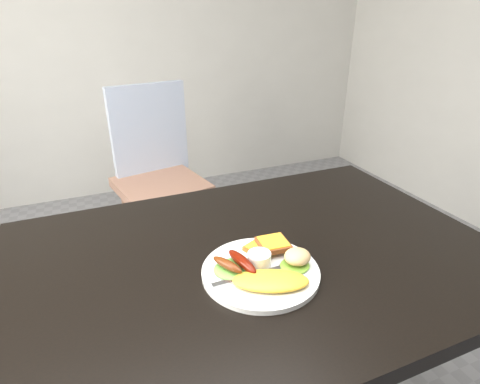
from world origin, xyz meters
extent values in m
cube|color=silver|center=(0.00, 2.25, 1.35)|extent=(4.00, 0.04, 2.70)
cube|color=black|center=(0.00, 0.00, 0.73)|extent=(1.20, 0.80, 0.04)
cube|color=#9D6F59|center=(-0.02, 1.17, 0.45)|extent=(0.51, 0.51, 0.05)
imported|color=navy|center=(-0.18, 0.64, 0.79)|extent=(0.63, 0.48, 1.58)
cylinder|color=white|center=(-0.02, -0.08, 0.76)|extent=(0.26, 0.26, 0.01)
ellipsoid|color=green|center=(-0.08, -0.06, 0.77)|extent=(0.10, 0.09, 0.01)
ellipsoid|color=#5B981F|center=(0.05, -0.11, 0.77)|extent=(0.09, 0.09, 0.01)
ellipsoid|color=yellow|center=(-0.03, -0.14, 0.77)|extent=(0.18, 0.13, 0.02)
ellipsoid|color=#5F3411|center=(-0.10, -0.07, 0.78)|extent=(0.06, 0.08, 0.02)
ellipsoid|color=#5F1204|center=(-0.06, -0.07, 0.78)|extent=(0.05, 0.11, 0.03)
cylinder|color=white|center=(-0.02, -0.07, 0.78)|extent=(0.07, 0.07, 0.03)
cube|color=olive|center=(0.01, -0.02, 0.77)|extent=(0.09, 0.09, 0.01)
cube|color=brown|center=(0.04, -0.03, 0.78)|extent=(0.08, 0.08, 0.01)
ellipsoid|color=beige|center=(0.06, -0.10, 0.79)|extent=(0.07, 0.07, 0.03)
cube|color=#ADAFB7|center=(-0.06, -0.10, 0.76)|extent=(0.16, 0.01, 0.00)
camera|label=1|loc=(-0.33, -0.70, 1.27)|focal=28.00mm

